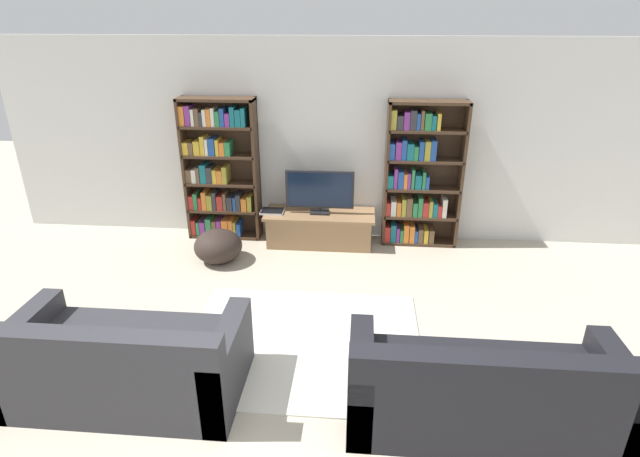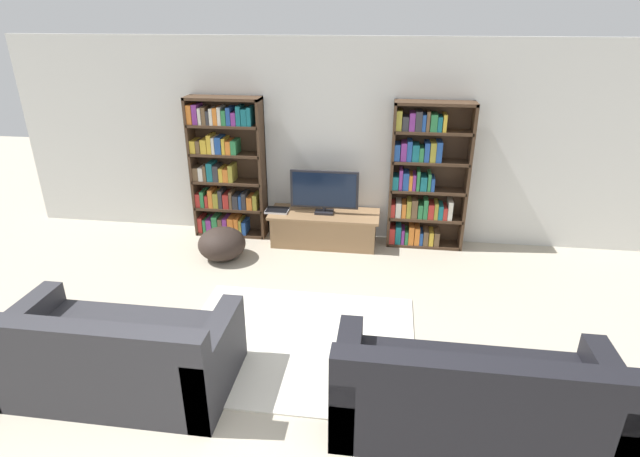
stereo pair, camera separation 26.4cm
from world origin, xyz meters
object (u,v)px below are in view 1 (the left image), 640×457
bookshelf_left (219,171)px  couch_right_sofa (486,393)px  tv_stand (320,228)px  bookshelf_right (418,177)px  beanbag_ottoman (218,246)px  television (320,191)px  laptop (272,211)px  couch_left_sectional (124,364)px

bookshelf_left → couch_right_sofa: (2.85, -3.24, -0.64)m
tv_stand → bookshelf_right: bearing=7.3°
bookshelf_left → beanbag_ottoman: bearing=-79.1°
bookshelf_right → couch_right_sofa: (0.24, -3.24, -0.62)m
tv_stand → television: size_ratio=1.63×
bookshelf_right → television: bearing=-172.3°
television → beanbag_ottoman: (-1.21, -0.62, -0.54)m
television → bookshelf_right: bearing=7.7°
bookshelf_left → couch_right_sofa: bookshelf_left is taller
tv_stand → television: (0.00, -0.01, 0.52)m
tv_stand → television: 0.52m
tv_stand → beanbag_ottoman: 1.36m
bookshelf_left → television: (1.36, -0.17, -0.18)m
beanbag_ottoman → couch_right_sofa: bearing=-42.3°
couch_right_sofa → beanbag_ottoman: couch_right_sofa is taller
couch_right_sofa → beanbag_ottoman: bearing=137.7°
couch_right_sofa → tv_stand: bearing=115.8°
television → laptop: 0.69m
couch_right_sofa → couch_left_sectional: bearing=178.1°
couch_left_sectional → bookshelf_left: bearing=90.9°
bookshelf_right → laptop: bearing=-174.3°
television → couch_left_sectional: 3.29m
bookshelf_right → tv_stand: bearing=-172.7°
bookshelf_left → television: bookshelf_left is taller
bookshelf_left → bookshelf_right: same height
couch_left_sectional → couch_right_sofa: (2.80, -0.09, 0.00)m
laptop → beanbag_ottoman: laptop is taller
bookshelf_left → television: size_ratio=2.13×
couch_left_sectional → couch_right_sofa: bearing=-1.9°
bookshelf_left → television: 1.38m
bookshelf_left → beanbag_ottoman: bookshelf_left is taller
laptop → couch_left_sectional: size_ratio=0.16×
couch_left_sectional → television: bearing=66.3°
beanbag_ottoman → tv_stand: bearing=27.5°
laptop → couch_right_sofa: couch_right_sofa is taller
bookshelf_right → couch_left_sectional: bookshelf_right is taller
laptop → television: bearing=1.6°
laptop → bookshelf_left: bearing=165.9°
laptop → beanbag_ottoman: (-0.58, -0.60, -0.25)m
tv_stand → beanbag_ottoman: tv_stand is taller
bookshelf_right → laptop: 1.94m
couch_right_sofa → television: bearing=115.9°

